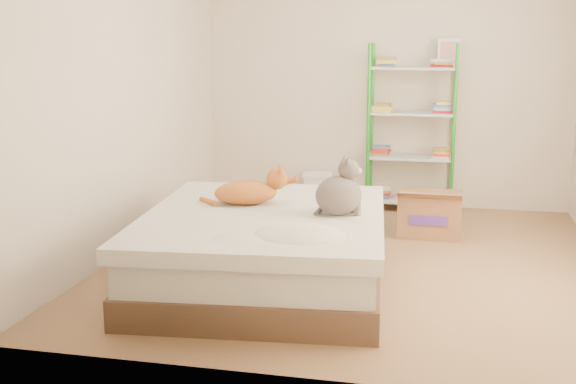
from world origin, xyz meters
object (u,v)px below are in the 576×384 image
(shelf_unit, at_px, (412,131))
(cardboard_box, at_px, (430,214))
(orange_cat, at_px, (246,190))
(white_bin, at_px, (318,189))
(bed, at_px, (265,248))
(grey_cat, at_px, (339,187))

(shelf_unit, xyz_separation_m, cardboard_box, (0.23, -0.96, -0.63))
(orange_cat, xyz_separation_m, white_bin, (0.12, 2.33, -0.46))
(orange_cat, distance_m, cardboard_box, 1.98)
(shelf_unit, height_order, cardboard_box, shelf_unit)
(cardboard_box, bearing_deg, shelf_unit, 104.13)
(bed, height_order, white_bin, bed)
(grey_cat, distance_m, cardboard_box, 1.78)
(orange_cat, bearing_deg, shelf_unit, 45.04)
(orange_cat, xyz_separation_m, cardboard_box, (1.31, 1.41, -0.45))
(orange_cat, bearing_deg, white_bin, 66.71)
(grey_cat, distance_m, white_bin, 2.65)
(cardboard_box, bearing_deg, bed, -123.82)
(cardboard_box, bearing_deg, white_bin, 142.77)
(orange_cat, relative_size, cardboard_box, 0.99)
(bed, bearing_deg, white_bin, 86.35)
(orange_cat, bearing_deg, grey_cat, -34.54)
(cardboard_box, distance_m, white_bin, 1.51)
(bed, xyz_separation_m, shelf_unit, (0.88, 2.58, 0.56))
(orange_cat, height_order, white_bin, orange_cat)
(bed, xyz_separation_m, grey_cat, (0.52, 0.03, 0.46))
(orange_cat, xyz_separation_m, shelf_unit, (1.08, 2.37, 0.18))
(orange_cat, distance_m, grey_cat, 0.75)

